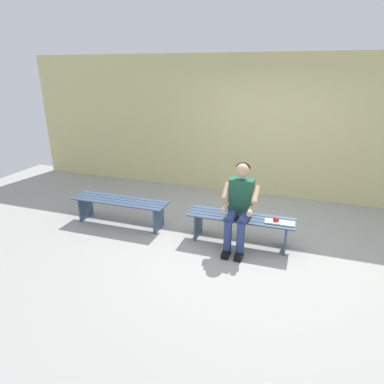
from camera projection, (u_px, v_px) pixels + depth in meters
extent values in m
cube|color=#9E9E99|center=(150.00, 267.00, 4.41)|extent=(10.00, 7.00, 0.04)
cube|color=#D1C684|center=(241.00, 126.00, 6.67)|extent=(9.50, 0.24, 2.74)
cube|color=#384C6B|center=(243.00, 213.00, 4.98)|extent=(1.55, 0.10, 0.02)
cube|color=#384C6B|center=(242.00, 216.00, 4.89)|extent=(1.55, 0.10, 0.02)
cube|color=#384C6B|center=(240.00, 219.00, 4.79)|extent=(1.55, 0.10, 0.02)
cube|color=#384C6B|center=(239.00, 222.00, 4.70)|extent=(1.55, 0.10, 0.02)
cube|color=#384C6B|center=(286.00, 237.00, 4.72)|extent=(0.03, 0.36, 0.41)
cube|color=#384C6B|center=(198.00, 224.00, 5.11)|extent=(0.03, 0.36, 0.41)
cube|color=#384C6B|center=(125.00, 197.00, 5.59)|extent=(1.62, 0.10, 0.02)
cube|color=#384C6B|center=(121.00, 199.00, 5.50)|extent=(1.62, 0.10, 0.02)
cube|color=#384C6B|center=(118.00, 202.00, 5.41)|extent=(1.62, 0.10, 0.02)
cube|color=#384C6B|center=(115.00, 204.00, 5.31)|extent=(1.62, 0.10, 0.02)
cube|color=#384C6B|center=(159.00, 218.00, 5.32)|extent=(0.03, 0.36, 0.41)
cube|color=#384C6B|center=(86.00, 207.00, 5.73)|extent=(0.03, 0.36, 0.41)
cube|color=#1E513D|center=(241.00, 196.00, 4.75)|extent=(0.34, 0.20, 0.50)
sphere|color=tan|center=(243.00, 170.00, 4.60)|extent=(0.20, 0.20, 0.20)
ellipsoid|color=black|center=(243.00, 168.00, 4.62)|extent=(0.20, 0.19, 0.15)
cylinder|color=navy|center=(244.00, 218.00, 4.63)|extent=(0.13, 0.40, 0.13)
cylinder|color=navy|center=(231.00, 216.00, 4.68)|extent=(0.13, 0.40, 0.13)
cylinder|color=navy|center=(240.00, 240.00, 4.54)|extent=(0.11, 0.11, 0.50)
cube|color=black|center=(239.00, 256.00, 4.56)|extent=(0.10, 0.22, 0.07)
cylinder|color=navy|center=(228.00, 238.00, 4.59)|extent=(0.11, 0.11, 0.50)
cube|color=black|center=(226.00, 254.00, 4.61)|extent=(0.10, 0.22, 0.07)
cylinder|color=tan|center=(256.00, 195.00, 4.59)|extent=(0.08, 0.28, 0.23)
cylinder|color=tan|center=(251.00, 211.00, 4.52)|extent=(0.07, 0.26, 0.07)
cylinder|color=tan|center=(226.00, 191.00, 4.71)|extent=(0.08, 0.28, 0.23)
cylinder|color=tan|center=(225.00, 207.00, 4.63)|extent=(0.07, 0.26, 0.07)
sphere|color=red|center=(276.00, 220.00, 4.63)|extent=(0.09, 0.09, 0.09)
cube|color=white|center=(287.00, 224.00, 4.58)|extent=(0.20, 0.15, 0.02)
cube|color=white|center=(272.00, 222.00, 4.65)|extent=(0.20, 0.15, 0.02)
cube|color=#33724C|center=(280.00, 223.00, 4.62)|extent=(0.41, 0.16, 0.01)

